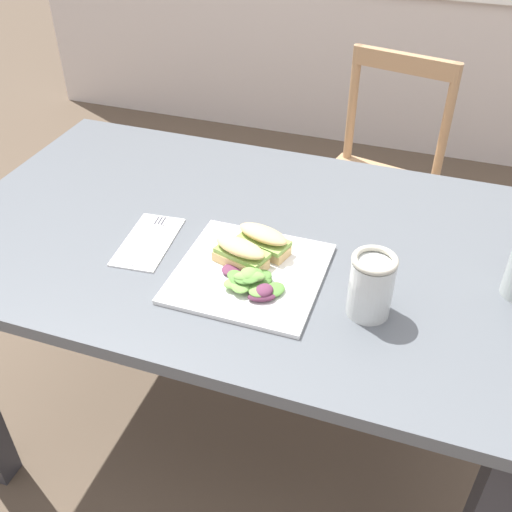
# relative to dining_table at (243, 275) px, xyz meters

# --- Properties ---
(ground_plane) EXTENTS (8.32, 8.32, 0.00)m
(ground_plane) POSITION_rel_dining_table_xyz_m (0.12, -0.06, -0.62)
(ground_plane) COLOR brown
(dining_table) EXTENTS (1.35, 0.84, 0.74)m
(dining_table) POSITION_rel_dining_table_xyz_m (0.00, 0.00, 0.00)
(dining_table) COLOR #51565B
(dining_table) RESTS_ON ground
(chair_wooden_far) EXTENTS (0.48, 0.48, 0.87)m
(chair_wooden_far) POSITION_rel_dining_table_xyz_m (0.19, 0.82, -0.17)
(chair_wooden_far) COLOR tan
(chair_wooden_far) RESTS_ON ground
(plate_lunch) EXTENTS (0.30, 0.30, 0.01)m
(plate_lunch) POSITION_rel_dining_table_xyz_m (0.07, -0.13, 0.13)
(plate_lunch) COLOR white
(plate_lunch) RESTS_ON dining_table
(sandwich_half_front) EXTENTS (0.13, 0.09, 0.06)m
(sandwich_half_front) POSITION_rel_dining_table_xyz_m (0.04, -0.12, 0.16)
(sandwich_half_front) COLOR #DBB270
(sandwich_half_front) RESTS_ON plate_lunch
(sandwich_half_back) EXTENTS (0.13, 0.09, 0.06)m
(sandwich_half_back) POSITION_rel_dining_table_xyz_m (0.07, -0.06, 0.16)
(sandwich_half_back) COLOR #DBB270
(sandwich_half_back) RESTS_ON plate_lunch
(salad_mixed_greens) EXTENTS (0.16, 0.12, 0.04)m
(salad_mixed_greens) POSITION_rel_dining_table_xyz_m (0.09, -0.18, 0.15)
(salad_mixed_greens) COLOR #518438
(salad_mixed_greens) RESTS_ON plate_lunch
(napkin_folded) EXTENTS (0.12, 0.21, 0.00)m
(napkin_folded) POSITION_rel_dining_table_xyz_m (-0.18, -0.10, 0.12)
(napkin_folded) COLOR white
(napkin_folded) RESTS_ON dining_table
(fork_on_napkin) EXTENTS (0.04, 0.19, 0.00)m
(fork_on_napkin) POSITION_rel_dining_table_xyz_m (-0.19, -0.08, 0.13)
(fork_on_napkin) COLOR silver
(fork_on_napkin) RESTS_ON napkin_folded
(mason_jar_iced_tea) EXTENTS (0.09, 0.09, 0.13)m
(mason_jar_iced_tea) POSITION_rel_dining_table_xyz_m (0.32, -0.17, 0.18)
(mason_jar_iced_tea) COLOR #C67528
(mason_jar_iced_tea) RESTS_ON dining_table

